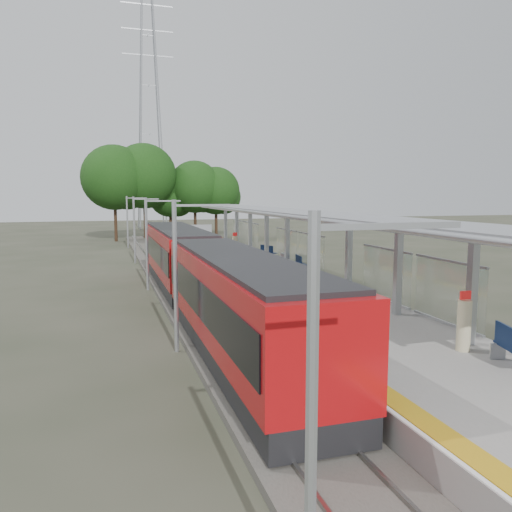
{
  "coord_description": "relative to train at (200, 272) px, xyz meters",
  "views": [
    {
      "loc": [
        -8.64,
        -10.33,
        5.58
      ],
      "look_at": [
        -0.91,
        14.98,
        2.3
      ],
      "focal_mm": 35.0,
      "sensor_mm": 36.0,
      "label": 1
    }
  ],
  "objects": [
    {
      "name": "ground",
      "position": [
        4.5,
        -12.05,
        -2.05
      ],
      "size": [
        200.0,
        200.0,
        0.0
      ],
      "primitive_type": "plane",
      "color": "#474438",
      "rests_on": "ground"
    },
    {
      "name": "trackbed",
      "position": [
        -0.0,
        7.95,
        -1.93
      ],
      "size": [
        3.0,
        70.0,
        0.24
      ],
      "primitive_type": "cube",
      "color": "#59544C",
      "rests_on": "ground"
    },
    {
      "name": "platform",
      "position": [
        4.5,
        7.95,
        -1.55
      ],
      "size": [
        6.0,
        50.0,
        1.0
      ],
      "primitive_type": "cube",
      "color": "gray",
      "rests_on": "ground"
    },
    {
      "name": "tactile_strip",
      "position": [
        1.95,
        7.95,
        -1.04
      ],
      "size": [
        0.6,
        50.0,
        0.02
      ],
      "primitive_type": "cube",
      "color": "#C58E17",
      "rests_on": "platform"
    },
    {
      "name": "end_fence",
      "position": [
        4.5,
        32.9,
        -0.45
      ],
      "size": [
        6.0,
        0.1,
        1.2
      ],
      "primitive_type": "cube",
      "color": "#9EA0A5",
      "rests_on": "platform"
    },
    {
      "name": "train",
      "position": [
        0.0,
        0.0,
        0.0
      ],
      "size": [
        2.74,
        27.6,
        3.62
      ],
      "color": "black",
      "rests_on": "ground"
    },
    {
      "name": "canopy",
      "position": [
        6.11,
        4.13,
        2.15
      ],
      "size": [
        3.27,
        38.0,
        3.66
      ],
      "color": "#9EA0A5",
      "rests_on": "platform"
    },
    {
      "name": "pylon",
      "position": [
        3.5,
        60.95,
        16.95
      ],
      "size": [
        8.0,
        4.0,
        38.0
      ],
      "primitive_type": null,
      "color": "#9EA0A5",
      "rests_on": "ground"
    },
    {
      "name": "tree_cluster",
      "position": [
        2.49,
        40.22,
        4.94
      ],
      "size": [
        19.48,
        9.3,
        11.72
      ],
      "color": "#382316",
      "rests_on": "ground"
    },
    {
      "name": "catenary_masts",
      "position": [
        -1.72,
        6.95,
        0.86
      ],
      "size": [
        2.08,
        48.16,
        5.4
      ],
      "color": "#9EA0A5",
      "rests_on": "ground"
    },
    {
      "name": "bench_mid",
      "position": [
        7.1,
        5.31,
        -0.56
      ],
      "size": [
        0.6,
        1.42,
        0.94
      ],
      "rotation": [
        0.0,
        0.0,
        -0.14
      ],
      "color": "#0E1E46",
      "rests_on": "platform"
    },
    {
      "name": "bench_far",
      "position": [
        7.12,
        11.49,
        -0.55
      ],
      "size": [
        0.9,
        1.44,
        0.95
      ],
      "rotation": [
        0.0,
        0.0,
        0.37
      ],
      "color": "#0E1E46",
      "rests_on": "platform"
    },
    {
      "name": "info_pillar_near",
      "position": [
        5.87,
        -10.53,
        -0.28
      ],
      "size": [
        0.4,
        0.4,
        1.79
      ],
      "rotation": [
        0.0,
        0.0,
        -0.01
      ],
      "color": "beige",
      "rests_on": "platform"
    },
    {
      "name": "info_pillar_far",
      "position": [
        5.07,
        13.06,
        -0.28
      ],
      "size": [
        0.4,
        0.4,
        1.79
      ],
      "rotation": [
        0.0,
        0.0,
        0.33
      ],
      "color": "beige",
      "rests_on": "platform"
    },
    {
      "name": "litter_bin",
      "position": [
        6.69,
        7.1,
        -0.61
      ],
      "size": [
        0.46,
        0.46,
        0.88
      ],
      "primitive_type": "cylinder",
      "rotation": [
        0.0,
        0.0,
        -0.07
      ],
      "color": "#9EA0A5",
      "rests_on": "platform"
    }
  ]
}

